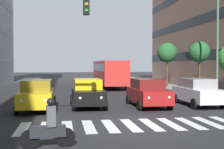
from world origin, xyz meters
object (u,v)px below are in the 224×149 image
car_3 (37,95)px  car_1 (148,92)px  motorcycle_with_rider (49,127)px  car_0 (198,92)px  street_lamp_right (0,27)px  street_lamp_left (213,34)px  car_2 (87,93)px  traffic_light_gantry (6,35)px  street_tree_3 (167,53)px  bus_behind_traffic (109,71)px  street_tree_2 (199,52)px

car_3 → car_1: bearing=-176.7°
motorcycle_with_rider → car_0: bearing=-136.6°
street_lamp_right → motorcycle_with_rider: bearing=108.2°
car_0 → car_3: size_ratio=1.00×
street_lamp_left → street_lamp_right: 14.63m
car_2 → street_lamp_right: 6.95m
car_2 → traffic_light_gantry: traffic_light_gantry is taller
car_2 → street_lamp_right: street_lamp_right is taller
car_1 → street_tree_3: (-6.56, -14.82, 3.05)m
car_3 → street_lamp_left: bearing=-167.3°
car_2 → street_lamp_right: bearing=-16.6°
motorcycle_with_rider → traffic_light_gantry: 4.26m
bus_behind_traffic → motorcycle_with_rider: 24.71m
traffic_light_gantry → street_lamp_left: size_ratio=0.70×
motorcycle_with_rider → traffic_light_gantry: size_ratio=0.31×
street_tree_2 → street_tree_3: street_tree_3 is taller
bus_behind_traffic → street_lamp_right: size_ratio=1.33×
car_1 → street_lamp_right: (9.09, -2.07, 4.08)m
car_0 → car_2: 6.98m
car_1 → car_3: (6.66, 0.38, 0.00)m
traffic_light_gantry → street_lamp_right: (1.77, -8.09, 1.25)m
street_lamp_left → street_tree_2: (-1.28, -4.85, -1.14)m
traffic_light_gantry → street_lamp_left: (-12.86, -8.38, 1.12)m
street_lamp_right → street_lamp_left: bearing=-178.9°
car_2 → street_lamp_right: (5.39, -1.61, 4.08)m
street_tree_3 → car_0: bearing=77.5°
street_lamp_left → street_tree_2: bearing=-104.8°
traffic_light_gantry → street_lamp_left: 15.39m
car_1 → motorcycle_with_rider: (5.64, 8.45, -0.24)m
car_0 → traffic_light_gantry: traffic_light_gantry is taller
car_0 → motorcycle_with_rider: car_0 is taller
street_tree_2 → car_1: bearing=46.6°
car_1 → car_3: same height
car_2 → traffic_light_gantry: bearing=60.8°
traffic_light_gantry → street_tree_2: (-14.14, -13.23, -0.02)m
motorcycle_with_rider → street_tree_3: street_tree_3 is taller
street_tree_3 → car_2: bearing=54.5°
car_0 → car_1: bearing=-0.8°
car_0 → street_lamp_right: 13.18m
traffic_light_gantry → bus_behind_traffic: bearing=-108.7°
car_2 → street_tree_2: 12.81m
car_2 → street_tree_2: street_tree_2 is taller
car_1 → street_lamp_right: size_ratio=0.56×
traffic_light_gantry → street_tree_3: bearing=-123.7°
bus_behind_traffic → street_lamp_left: 14.64m
bus_behind_traffic → street_lamp_left: (-5.53, 13.22, 2.98)m
traffic_light_gantry → car_2: bearing=-119.2°
car_0 → car_3: (9.92, 0.34, 0.00)m
street_lamp_right → street_tree_3: street_lamp_right is taller
motorcycle_with_rider → street_tree_3: 26.48m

